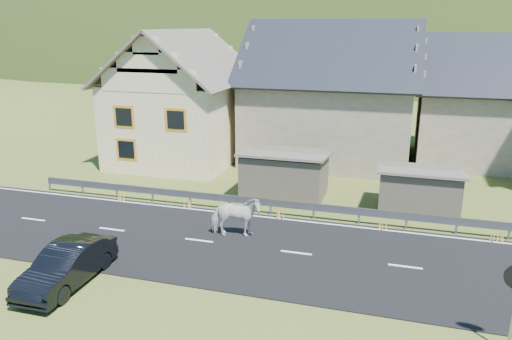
% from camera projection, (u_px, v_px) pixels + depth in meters
% --- Properties ---
extents(ground, '(160.00, 160.00, 0.00)m').
position_uv_depth(ground, '(296.00, 254.00, 19.04)').
color(ground, '#37471C').
rests_on(ground, ground).
extents(road, '(60.00, 7.00, 0.04)m').
position_uv_depth(road, '(296.00, 253.00, 19.03)').
color(road, black).
rests_on(road, ground).
extents(lane_markings, '(60.00, 6.60, 0.01)m').
position_uv_depth(lane_markings, '(296.00, 253.00, 19.02)').
color(lane_markings, silver).
rests_on(lane_markings, road).
extents(guardrail, '(28.10, 0.09, 0.75)m').
position_uv_depth(guardrail, '(314.00, 207.00, 22.27)').
color(guardrail, '#93969B').
rests_on(guardrail, ground).
extents(shed_left, '(4.30, 3.30, 2.40)m').
position_uv_depth(shed_left, '(285.00, 175.00, 25.25)').
color(shed_left, brown).
rests_on(shed_left, ground).
extents(shed_right, '(3.80, 2.90, 2.20)m').
position_uv_depth(shed_right, '(419.00, 191.00, 23.06)').
color(shed_right, brown).
rests_on(shed_right, ground).
extents(house_cream, '(7.80, 9.80, 8.30)m').
position_uv_depth(house_cream, '(183.00, 91.00, 31.58)').
color(house_cream, '#FFF0BC').
rests_on(house_cream, ground).
extents(house_stone_a, '(10.80, 9.80, 8.90)m').
position_uv_depth(house_stone_a, '(332.00, 86.00, 31.81)').
color(house_stone_a, gray).
rests_on(house_stone_a, ground).
extents(house_stone_b, '(9.80, 8.80, 8.10)m').
position_uv_depth(house_stone_b, '(496.00, 94.00, 31.05)').
color(house_stone_b, gray).
rests_on(house_stone_b, ground).
extents(mountain, '(440.00, 280.00, 260.00)m').
position_uv_depth(mountain, '(407.00, 102.00, 188.99)').
color(mountain, '#203A13').
rests_on(mountain, ground).
extents(conifer_patch, '(76.00, 50.00, 28.00)m').
position_uv_depth(conifer_patch, '(181.00, 34.00, 133.55)').
color(conifer_patch, black).
rests_on(conifer_patch, ground).
extents(horse, '(1.39, 2.21, 1.73)m').
position_uv_depth(horse, '(236.00, 217.00, 20.27)').
color(horse, beige).
rests_on(horse, road).
extents(car, '(1.48, 4.11, 1.35)m').
position_uv_depth(car, '(67.00, 265.00, 16.67)').
color(car, black).
rests_on(car, ground).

